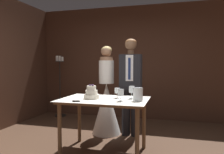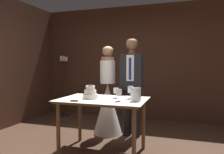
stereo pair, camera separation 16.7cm
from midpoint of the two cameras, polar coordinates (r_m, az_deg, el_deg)
name	(u,v)px [view 1 (the left image)]	position (r m, az deg, el deg)	size (l,w,h in m)	color
wall_back	(132,62)	(5.34, 4.37, 3.80)	(4.88, 0.12, 2.70)	#472B1E
cake_table	(104,106)	(3.23, -3.59, -7.45)	(1.27, 0.85, 0.80)	brown
tiered_cake	(91,94)	(3.23, -6.87, -4.32)	(0.22, 0.22, 0.21)	silver
cake_knife	(82,101)	(2.99, -9.54, -6.31)	(0.41, 0.11, 0.02)	silver
wine_glass_near	(117,91)	(3.26, -0.10, -3.70)	(0.08, 0.08, 0.16)	silver
wine_glass_middle	(121,93)	(3.00, 0.71, -4.14)	(0.08, 0.08, 0.17)	silver
wine_glass_far	(132,90)	(3.22, 3.68, -3.33)	(0.08, 0.08, 0.19)	silver
hurricane_candle	(138,95)	(3.03, 5.20, -4.62)	(0.14, 0.14, 0.19)	silver
bride	(106,102)	(4.13, -2.63, -6.51)	(0.54, 0.54, 1.64)	white
groom	(131,82)	(3.96, 3.69, -1.36)	(0.38, 0.25, 1.77)	black
candle_stand	(60,86)	(5.66, -14.28, -2.18)	(0.28, 0.28, 1.52)	black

